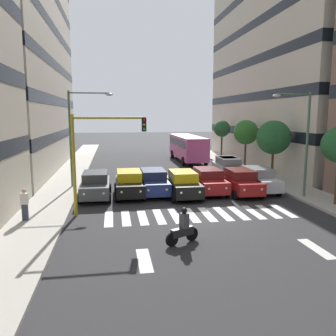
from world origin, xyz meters
TOP-DOWN VIEW (x-y plane):
  - ground_plane at (0.00, 0.00)m, footprint 180.00×180.00m
  - sidewalk_right at (8.53, 0.00)m, footprint 2.81×90.00m
  - building_left_block_0 at (-15.20, -18.29)m, footprint 10.56×26.46m
  - crosswalk_markings at (-0.00, 0.00)m, footprint 10.35×2.80m
  - lane_arrow_0 at (-3.56, 5.50)m, footprint 0.50×2.20m
  - lane_arrow_1 at (3.56, 5.50)m, footprint 0.50×2.20m
  - car_0 at (-5.59, -5.01)m, footprint 2.02×4.44m
  - car_1 at (-4.03, -4.40)m, footprint 2.02×4.44m
  - car_2 at (-1.92, -5.07)m, footprint 2.02×4.44m
  - car_3 at (0.05, -4.25)m, footprint 2.02×4.44m
  - car_4 at (1.94, -5.26)m, footprint 2.02×4.44m
  - car_5 at (3.61, -5.01)m, footprint 2.02×4.44m
  - car_6 at (5.84, -4.86)m, footprint 2.02×4.44m
  - car_row2_0 at (-5.56, -11.36)m, footprint 2.02×4.44m
  - car_row2_1 at (-5.39, -10.80)m, footprint 2.02×4.44m
  - bus_behind_traffic at (-4.03, -21.56)m, footprint 2.78×10.50m
  - motorcycle_with_rider at (1.77, 4.05)m, footprint 1.56×0.86m
  - traffic_light_gantry at (5.61, -0.88)m, footprint 3.99×0.36m
  - street_lamp_left at (-7.31, -2.51)m, footprint 2.60×0.28m
  - street_lamp_right at (7.17, -8.26)m, footprint 3.26×0.28m
  - street_tree_1 at (-8.24, -8.26)m, footprint 2.75×2.75m
  - street_tree_2 at (-8.48, -14.74)m, footprint 2.44×2.44m
  - street_tree_3 at (-8.38, -22.07)m, footprint 1.98×1.98m
  - pedestrian_waiting at (9.14, 0.01)m, footprint 0.36×0.24m

SIDE VIEW (x-z plane):
  - ground_plane at x=0.00m, z-range 0.00..0.00m
  - crosswalk_markings at x=0.00m, z-range 0.00..0.01m
  - lane_arrow_0 at x=-3.56m, z-range 0.00..0.01m
  - lane_arrow_1 at x=3.56m, z-range 0.00..0.01m
  - sidewalk_right at x=8.53m, z-range 0.00..0.15m
  - motorcycle_with_rider at x=1.77m, z-range -0.14..1.43m
  - car_0 at x=-5.59m, z-range 0.03..1.75m
  - car_1 at x=-4.03m, z-range 0.03..1.75m
  - car_2 at x=-1.92m, z-range 0.03..1.75m
  - car_3 at x=0.05m, z-range 0.03..1.75m
  - car_4 at x=1.94m, z-range 0.03..1.75m
  - car_5 at x=3.61m, z-range 0.03..1.75m
  - car_6 at x=5.84m, z-range 0.03..1.75m
  - car_row2_0 at x=-5.56m, z-range 0.03..1.75m
  - car_row2_1 at x=-5.39m, z-range 0.03..1.75m
  - pedestrian_waiting at x=9.14m, z-range 0.18..1.81m
  - bus_behind_traffic at x=-4.03m, z-range 0.36..3.36m
  - street_tree_1 at x=-8.24m, z-range 1.20..6.08m
  - traffic_light_gantry at x=5.61m, z-range 0.92..6.42m
  - street_tree_2 at x=-8.48m, z-range 1.32..6.13m
  - street_tree_3 at x=-8.38m, z-range 1.45..6.10m
  - street_lamp_left at x=-7.31m, z-range 0.90..7.63m
  - street_lamp_right at x=7.17m, z-range 0.98..8.02m
  - building_left_block_0 at x=-15.20m, z-range 0.00..21.99m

